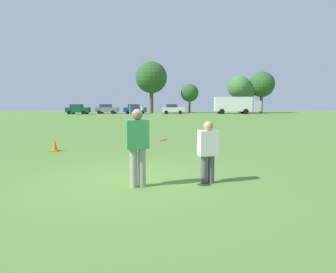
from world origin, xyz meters
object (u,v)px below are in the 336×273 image
player_thrower (137,143)px  parked_car_center (135,109)px  parked_car_mid_left (106,109)px  parked_car_mid_right (173,109)px  bystander_far_jogger (142,110)px  frisbee (160,141)px  parked_car_near_left (77,109)px  player_defender (208,149)px  box_truck (236,105)px  bystander_sideline_watcher (130,110)px  traffic_cone (54,145)px

player_thrower → parked_car_center: parked_car_center is taller
player_thrower → parked_car_mid_left: parked_car_mid_left is taller
parked_car_mid_right → bystander_far_jogger: size_ratio=2.52×
frisbee → parked_car_near_left: parked_car_near_left is taller
player_defender → frisbee: player_defender is taller
parked_car_center → box_truck: size_ratio=0.50×
frisbee → parked_car_center: size_ratio=0.06×
parked_car_center → bystander_sideline_watcher: size_ratio=2.74×
parked_car_mid_left → traffic_cone: bearing=-80.4°
parked_car_near_left → bystander_far_jogger: parked_car_near_left is taller
parked_car_mid_left → player_defender: bearing=-75.1°
frisbee → parked_car_mid_left: bearing=103.5°
frisbee → parked_car_center: (-6.11, 47.41, -0.14)m
frisbee → parked_car_near_left: 48.67m
bystander_far_jogger → parked_car_mid_right: bearing=59.3°
player_thrower → box_truck: bearing=74.0°
player_thrower → bystander_far_jogger: size_ratio=1.02×
frisbee → box_truck: (13.09, 47.75, 0.68)m
player_thrower → frisbee: (0.52, -0.23, 0.09)m
parked_car_near_left → bystander_sideline_watcher: parked_car_near_left is taller
parked_car_mid_right → box_truck: 12.03m
bystander_sideline_watcher → box_truck: bearing=12.0°
traffic_cone → parked_car_mid_right: 42.67m
parked_car_near_left → bystander_sideline_watcher: size_ratio=2.74×
box_truck → bystander_sideline_watcher: (-19.62, -4.18, -0.87)m
parked_car_near_left → parked_car_mid_right: 17.58m
player_thrower → bystander_far_jogger: (-3.45, 38.57, -0.02)m
box_truck → bystander_far_jogger: bearing=-152.3°
frisbee → parked_car_mid_right: bearing=88.7°
parked_car_mid_left → bystander_far_jogger: 12.43m
player_thrower → parked_car_near_left: (-15.91, 45.58, -0.05)m
player_defender → bystander_far_jogger: bystander_far_jogger is taller
parked_car_mid_left → bystander_sideline_watcher: parked_car_mid_left is taller
player_thrower → parked_car_mid_right: size_ratio=0.40×
parked_car_center → bystander_sideline_watcher: parked_car_center is taller
parked_car_center → box_truck: 19.21m
box_truck → bystander_sideline_watcher: size_ratio=5.51×
parked_car_mid_right → box_truck: (11.99, 0.44, 0.83)m
parked_car_near_left → box_truck: box_truck is taller
player_defender → traffic_cone: (-5.35, 4.46, -0.58)m
parked_car_center → bystander_far_jogger: parked_car_center is taller
player_thrower → parked_car_near_left: 48.28m
parked_car_near_left → parked_car_mid_left: size_ratio=1.00×
parked_car_near_left → parked_car_center: size_ratio=1.00×
parked_car_near_left → box_truck: bearing=3.7°
bystander_far_jogger → box_truck: bearing=27.7°
traffic_cone → parked_car_mid_right: (5.38, 42.32, 0.69)m
frisbee → bystander_far_jogger: 39.00m
parked_car_mid_left → parked_car_mid_right: (12.76, -1.25, 0.00)m
frisbee → parked_car_center: bearing=97.3°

